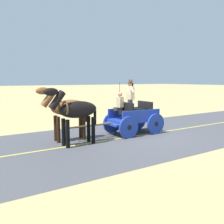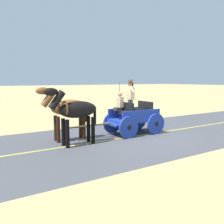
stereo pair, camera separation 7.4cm
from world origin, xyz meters
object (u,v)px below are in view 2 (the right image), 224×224
object	(u,v)px
horse_near_side	(75,111)
horse_off_side	(67,109)
horse_drawn_carriage	(132,116)
traffic_cone	(138,118)

from	to	relation	value
horse_near_side	horse_off_side	distance (m)	0.86
horse_drawn_carriage	horse_off_side	xyz separation A→B (m)	(0.43, 3.03, 0.51)
horse_drawn_carriage	horse_off_side	bearing A→B (deg)	81.99
horse_drawn_carriage	traffic_cone	size ratio (longest dim) A/B	9.00
horse_off_side	horse_near_side	bearing A→B (deg)	-179.91
horse_near_side	traffic_cone	xyz separation A→B (m)	(2.70, -5.14, -1.07)
horse_drawn_carriage	horse_off_side	size ratio (longest dim) A/B	2.03
horse_off_side	traffic_cone	bearing A→B (deg)	-70.30
horse_near_side	horse_drawn_carriage	bearing A→B (deg)	-81.93
traffic_cone	horse_near_side	bearing A→B (deg)	117.68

